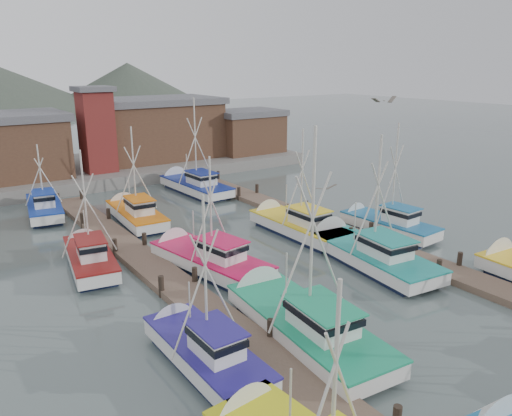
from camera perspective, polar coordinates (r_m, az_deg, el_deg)
ground at (r=27.73m, az=9.28°, el=-9.55°), size 260.00×260.00×0.00m
dock_left at (r=26.91m, az=-7.90°, el=-9.83°), size 2.30×46.00×1.50m
dock_right at (r=34.92m, az=12.99°, el=-3.85°), size 2.30×46.00×1.50m
quay at (r=58.57m, az=-16.69°, el=4.38°), size 44.00×16.00×1.20m
shed_center at (r=60.02m, az=-11.53°, el=8.97°), size 14.84×9.54×6.90m
shed_right at (r=62.76m, az=-1.03°, el=8.82°), size 8.48×6.36×5.20m
lookout_tower at (r=53.42m, az=-17.77°, el=8.60°), size 3.60×3.60×8.50m
boat_4 at (r=23.37m, az=4.91°, el=-12.68°), size 4.23×10.26×10.54m
boat_5 at (r=31.77m, az=12.32°, el=-4.95°), size 4.24×10.33×9.01m
boat_6 at (r=21.41m, az=-6.35°, el=-15.68°), size 3.20×7.66×7.90m
boat_8 at (r=30.29m, az=-5.89°, el=-5.73°), size 4.28×9.32×7.73m
boat_9 at (r=36.35m, az=4.40°, el=-1.89°), size 3.44×9.04×8.46m
boat_10 at (r=32.06m, az=-18.51°, el=-5.25°), size 3.52×7.98×7.85m
boat_11 at (r=37.61m, az=14.41°, el=-1.73°), size 3.45×7.99×8.66m
boat_12 at (r=40.03m, az=-13.74°, el=-0.60°), size 3.28×8.47×8.16m
boat_13 at (r=48.35m, az=-7.24°, el=2.63°), size 3.95×9.69×9.80m
boat_14 at (r=44.29m, az=-23.05°, el=0.16°), size 3.61×8.22×6.48m
gull_near at (r=17.69m, az=14.42°, el=11.81°), size 1.51×0.66×0.24m
gull_far at (r=27.54m, az=8.01°, el=2.27°), size 1.54×0.61×0.24m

